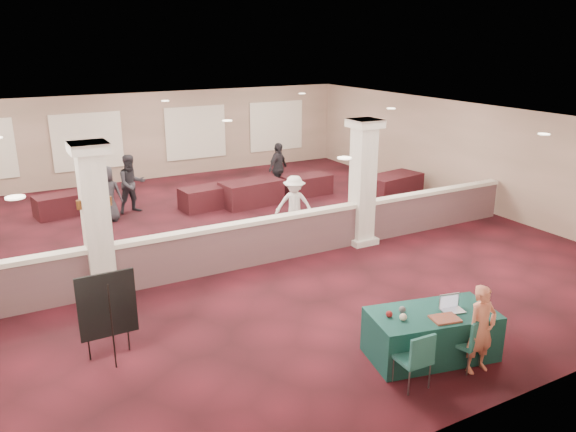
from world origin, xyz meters
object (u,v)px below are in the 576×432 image
easel_board (107,306)px  attendee_d (108,194)px  conf_chair_main (470,339)px  woman (481,329)px  far_table_back_right (307,185)px  near_table (431,334)px  attendee_a (132,184)px  attendee_b (294,205)px  far_table_front_center (251,193)px  far_table_back_left (63,205)px  far_table_back_center (208,197)px  attendee_c (278,168)px  conf_chair_side (416,356)px  far_table_front_right (393,186)px

easel_board → attendee_d: size_ratio=0.97×
conf_chair_main → woman: 0.25m
far_table_back_right → attendee_d: bearing=177.3°
easel_board → far_table_back_right: size_ratio=0.96×
near_table → woman: woman is taller
attendee_a → far_table_back_right: bearing=-16.8°
attendee_a → attendee_b: 5.23m
far_table_front_center → attendee_b: size_ratio=1.20×
far_table_back_left → far_table_back_center: 4.29m
near_table → attendee_c: attendee_c is taller
easel_board → conf_chair_side: bearing=-38.2°
conf_chair_main → easel_board: size_ratio=0.58×
woman → far_table_back_center: 10.55m
near_table → attendee_b: size_ratio=1.30×
far_table_back_right → attendee_c: attendee_c is taller
attendee_d → far_table_front_center: bearing=-160.9°
conf_chair_main → attendee_a: size_ratio=0.51×
far_table_back_left → attendee_d: (1.10, -1.23, 0.49)m
far_table_back_center → attendee_d: 3.00m
conf_chair_main → far_table_front_right: bearing=41.4°
near_table → far_table_front_center: near_table is taller
far_table_back_right → attendee_b: bearing=-125.6°
far_table_front_right → far_table_front_center: bearing=160.7°
easel_board → attendee_d: bearing=77.9°
far_table_front_center → attendee_d: (-4.32, 0.50, 0.42)m
near_table → attendee_a: 10.76m
conf_chair_main → attendee_a: 11.38m
woman → attendee_c: attendee_c is taller
conf_chair_main → attendee_b: bearing=67.2°
easel_board → attendee_b: (5.76, 4.09, -0.20)m
attendee_b → attendee_a: bearing=165.5°
easel_board → attendee_d: (1.57, 7.59, -0.19)m
woman → far_table_front_center: woman is taller
woman → far_table_front_right: (5.26, 8.64, -0.34)m
far_table_front_center → far_table_back_left: size_ratio=1.20×
attendee_a → attendee_c: 4.91m
attendee_b → attendee_c: 4.13m
conf_chair_main → attendee_c: 11.17m
near_table → conf_chair_side: size_ratio=2.21×
far_table_front_center → far_table_back_center: size_ratio=1.15×
woman → attendee_d: attendee_d is taller
easel_board → far_table_back_left: 8.87m
woman → attendee_a: 11.52m
conf_chair_main → conf_chair_side: conf_chair_side is taller
conf_chair_main → far_table_back_right: (3.08, 10.28, -0.21)m
far_table_front_right → attendee_c: bearing=141.7°
attendee_b → far_table_front_center: bearing=122.9°
far_table_back_right → far_table_front_center: bearing=-174.7°
far_table_back_left → attendee_c: (6.81, -0.89, 0.54)m
easel_board → woman: bearing=-31.9°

